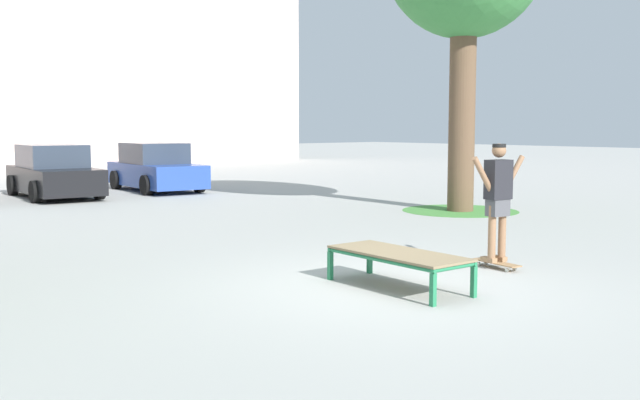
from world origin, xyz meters
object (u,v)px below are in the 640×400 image
Objects in this scene: skate_box at (398,256)px; car_blue at (156,169)px; skateboard at (496,263)px; skater at (498,194)px; car_black at (54,173)px.

skate_box is 0.44× the size of car_blue.
skater is (0.00, 0.00, 0.99)m from skateboard.
car_black is at bearing 85.19° from skate_box.
car_blue is (3.25, 0.05, 0.00)m from car_black.
car_black is at bearing 93.11° from skateboard.
skateboard is at bearing -99.00° from skater.
car_black is (-0.79, 14.56, -0.38)m from skater.
skateboard is (2.01, -0.03, -0.34)m from skate_box.
car_blue is (4.47, 14.58, 0.28)m from skate_box.
car_blue is at bearing 0.90° from car_black.
skater reaches higher than car_blue.
car_black is (1.22, 14.53, 0.28)m from skate_box.
car_black and car_blue have the same top height.
skateboard is 0.48× the size of skater.
car_black reaches higher than skateboard.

